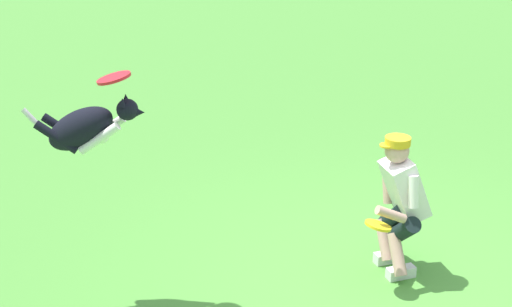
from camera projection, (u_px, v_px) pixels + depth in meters
name	position (u px, v px, depth m)	size (l,w,h in m)	color
ground_plane	(384.00, 292.00, 6.35)	(60.00, 60.00, 0.00)	#4D9339
person	(400.00, 200.00, 6.44)	(0.60, 0.65, 1.29)	silver
dog	(86.00, 128.00, 5.75)	(0.93, 0.52, 0.53)	black
frisbee_flying	(114.00, 78.00, 5.62)	(0.27, 0.27, 0.02)	red
frisbee_held	(378.00, 226.00, 6.19)	(0.23, 0.23, 0.02)	yellow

